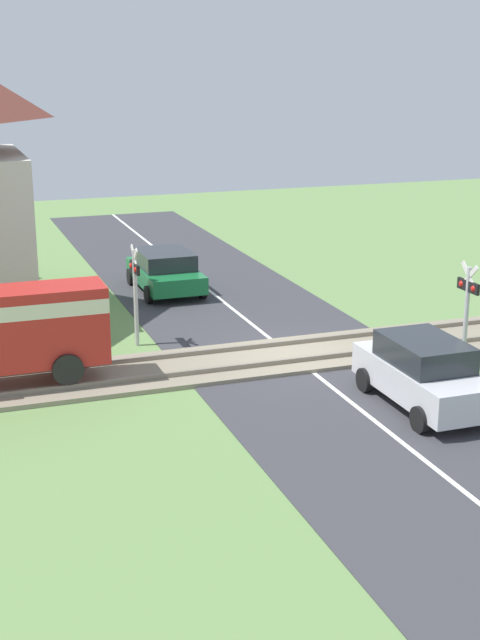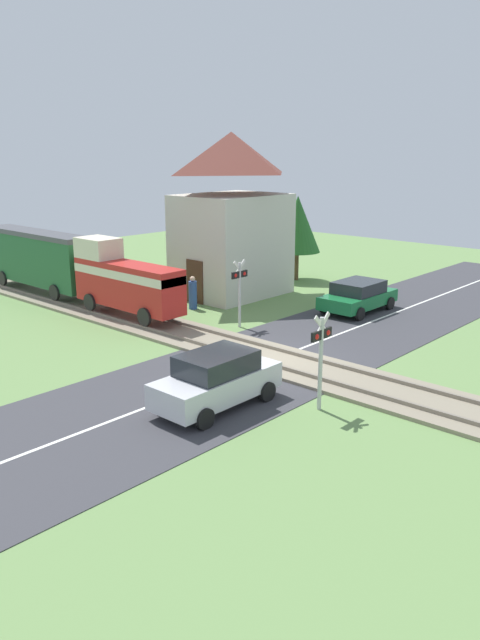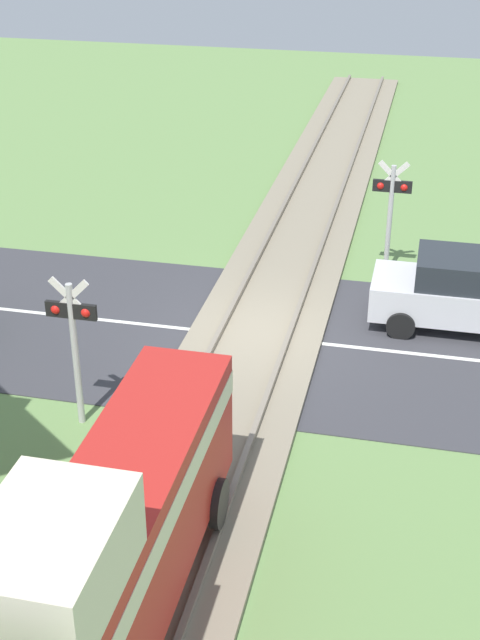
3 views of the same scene
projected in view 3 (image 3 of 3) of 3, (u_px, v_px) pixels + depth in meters
The scene contains 6 objects.
ground_plane at pixel (256, 337), 18.76m from camera, with size 60.00×60.00×0.00m, color #66894C.
road_surface at pixel (256, 337), 18.75m from camera, with size 48.00×6.40×0.02m.
track_bed at pixel (256, 335), 18.72m from camera, with size 2.80×48.00×0.24m.
car_near_crossing at pixel (467, 292), 18.78m from camera, with size 3.99×1.80×1.64m.
crossing_signal_west_approach at pixel (391, 203), 20.65m from camera, with size 0.90×0.18×2.85m.
crossing_signal_east_approach at pixel (73, 332), 15.14m from camera, with size 0.90×0.18×2.85m.
Camera 3 is at (-3.27, 16.07, 9.11)m, focal length 50.00 mm.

